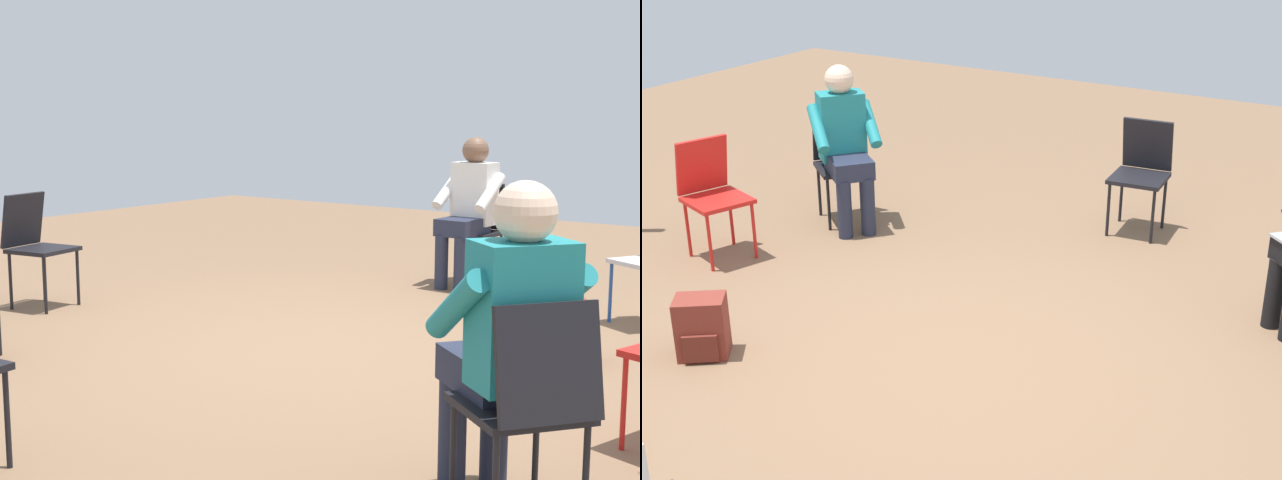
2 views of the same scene
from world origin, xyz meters
TOP-DOWN VIEW (x-y plane):
  - ground_plane at (0.00, 0.00)m, footprint 14.00×14.00m
  - chair_southwest at (-1.48, -2.01)m, footprint 0.58×0.58m
  - chair_west at (-2.46, 0.10)m, footprint 0.47×0.44m
  - chair_south at (-0.40, -2.31)m, footprint 0.50×0.53m
  - person_in_teal at (-1.37, -1.88)m, footprint 0.63×0.63m
  - backpack_near_laptop_user at (0.68, -1.31)m, footprint 0.33×0.34m

SIDE VIEW (x-z plane):
  - ground_plane at x=0.00m, z-range 0.00..0.00m
  - backpack_near_laptop_user at x=0.68m, z-range -0.02..0.34m
  - chair_southwest at x=-1.48m, z-range 0.07..0.92m
  - chair_west at x=-2.46m, z-range 0.07..0.92m
  - chair_south at x=-0.40m, z-range 0.07..0.92m
  - person_in_teal at x=-1.37m, z-range 0.07..1.31m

